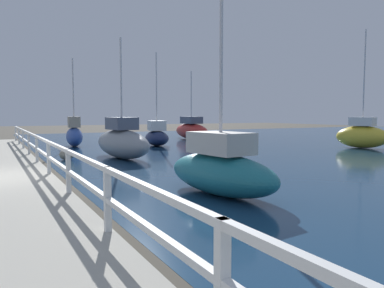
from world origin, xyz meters
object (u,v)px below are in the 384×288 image
at_px(sailboat_blue, 74,134).
at_px(sailboat_teal, 220,169).
at_px(sailboat_yellow, 362,135).
at_px(sailboat_navy, 157,136).
at_px(sailboat_gray, 122,142).
at_px(sailboat_red, 191,130).

bearing_deg(sailboat_blue, sailboat_teal, -82.87).
relative_size(sailboat_yellow, sailboat_teal, 0.97).
bearing_deg(sailboat_navy, sailboat_blue, 168.75).
relative_size(sailboat_blue, sailboat_teal, 0.77).
relative_size(sailboat_yellow, sailboat_navy, 1.18).
height_order(sailboat_gray, sailboat_teal, sailboat_teal).
height_order(sailboat_blue, sailboat_yellow, sailboat_yellow).
bearing_deg(sailboat_red, sailboat_yellow, -60.96).
bearing_deg(sailboat_yellow, sailboat_red, 93.24).
relative_size(sailboat_gray, sailboat_teal, 0.76).
bearing_deg(sailboat_teal, sailboat_navy, 66.37).
bearing_deg(sailboat_teal, sailboat_gray, 81.57).
bearing_deg(sailboat_navy, sailboat_yellow, -24.36).
distance_m(sailboat_yellow, sailboat_teal, 16.46).
height_order(sailboat_red, sailboat_navy, sailboat_navy).
distance_m(sailboat_gray, sailboat_red, 13.92).
bearing_deg(sailboat_blue, sailboat_yellow, -26.47).
xyz_separation_m(sailboat_blue, sailboat_navy, (4.86, -2.07, -0.11)).
xyz_separation_m(sailboat_gray, sailboat_red, (9.29, 10.37, -0.00)).
distance_m(sailboat_red, sailboat_blue, 10.27).
bearing_deg(sailboat_yellow, sailboat_navy, 123.74).
distance_m(sailboat_red, sailboat_yellow, 13.31).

